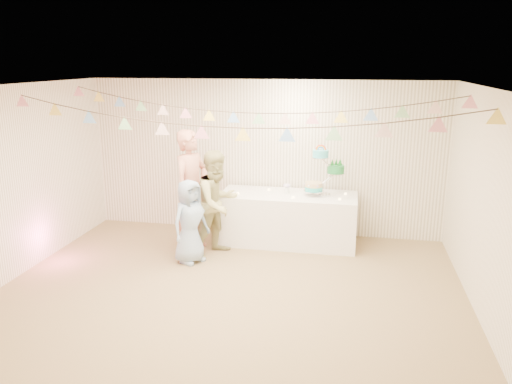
% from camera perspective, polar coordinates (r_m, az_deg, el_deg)
% --- Properties ---
extents(floor, '(6.00, 6.00, 0.00)m').
position_cam_1_polar(floor, '(6.56, -3.12, -11.46)').
color(floor, olive).
rests_on(floor, ground).
extents(ceiling, '(6.00, 6.00, 0.00)m').
position_cam_1_polar(ceiling, '(5.89, -3.49, 11.85)').
color(ceiling, white).
rests_on(ceiling, ground).
extents(back_wall, '(6.00, 6.00, 0.00)m').
position_cam_1_polar(back_wall, '(8.48, 0.89, 3.95)').
color(back_wall, white).
rests_on(back_wall, ground).
extents(front_wall, '(6.00, 6.00, 0.00)m').
position_cam_1_polar(front_wall, '(3.87, -12.61, -10.11)').
color(front_wall, white).
rests_on(front_wall, ground).
extents(left_wall, '(5.00, 5.00, 0.00)m').
position_cam_1_polar(left_wall, '(7.42, -26.38, 0.78)').
color(left_wall, white).
rests_on(left_wall, ground).
extents(right_wall, '(5.00, 5.00, 0.00)m').
position_cam_1_polar(right_wall, '(6.11, 25.14, -1.84)').
color(right_wall, white).
rests_on(right_wall, ground).
extents(table, '(2.18, 0.87, 0.82)m').
position_cam_1_polar(table, '(8.13, 3.68, -3.03)').
color(table, white).
rests_on(table, floor).
extents(cake_stand, '(0.68, 0.40, 0.76)m').
position_cam_1_polar(cake_stand, '(7.94, 7.76, 1.80)').
color(cake_stand, silver).
rests_on(cake_stand, table).
extents(cake_bottom, '(0.31, 0.31, 0.15)m').
position_cam_1_polar(cake_bottom, '(7.96, 6.58, -0.29)').
color(cake_bottom, '#28BEB6').
rests_on(cake_bottom, cake_stand).
extents(cake_middle, '(0.27, 0.27, 0.22)m').
position_cam_1_polar(cake_middle, '(8.03, 9.07, 1.73)').
color(cake_middle, '#1A7734').
rests_on(cake_middle, cake_stand).
extents(cake_top_tier, '(0.25, 0.25, 0.19)m').
position_cam_1_polar(cake_top_tier, '(7.86, 7.37, 3.53)').
color(cake_top_tier, '#44C6D6').
rests_on(cake_top_tier, cake_stand).
extents(platter, '(0.37, 0.37, 0.02)m').
position_cam_1_polar(platter, '(8.08, -0.58, -0.53)').
color(platter, white).
rests_on(platter, table).
extents(posy, '(0.14, 0.14, 0.16)m').
position_cam_1_polar(posy, '(8.07, 3.55, -0.07)').
color(posy, white).
rests_on(posy, table).
extents(person_adult_a, '(0.67, 0.81, 1.89)m').
position_cam_1_polar(person_adult_a, '(7.81, -7.34, 0.20)').
color(person_adult_a, tan).
rests_on(person_adult_a, floor).
extents(person_adult_b, '(0.93, 0.99, 1.62)m').
position_cam_1_polar(person_adult_b, '(7.56, -4.44, -1.27)').
color(person_adult_b, tan).
rests_on(person_adult_b, floor).
extents(person_child, '(0.66, 0.73, 1.25)m').
position_cam_1_polar(person_child, '(7.35, -7.56, -3.36)').
color(person_child, '#8FABCB').
rests_on(person_child, floor).
extents(bunting_back, '(5.60, 1.10, 0.40)m').
position_cam_1_polar(bunting_back, '(6.97, -1.16, 10.29)').
color(bunting_back, pink).
rests_on(bunting_back, ceiling).
extents(bunting_front, '(5.60, 0.90, 0.36)m').
position_cam_1_polar(bunting_front, '(5.72, -3.95, 8.94)').
color(bunting_front, '#72A5E5').
rests_on(bunting_front, ceiling).
extents(tealight_0, '(0.04, 0.04, 0.03)m').
position_cam_1_polar(tealight_0, '(8.01, -2.09, -0.13)').
color(tealight_0, '#FFD88C').
rests_on(tealight_0, table).
extents(tealight_1, '(0.04, 0.04, 0.03)m').
position_cam_1_polar(tealight_1, '(8.24, 1.48, 0.29)').
color(tealight_1, '#FFD88C').
rests_on(tealight_1, table).
extents(tealight_2, '(0.04, 0.04, 0.03)m').
position_cam_1_polar(tealight_2, '(7.79, 4.25, -0.60)').
color(tealight_2, '#FFD88C').
rests_on(tealight_2, table).
extents(tealight_3, '(0.04, 0.04, 0.03)m').
position_cam_1_polar(tealight_3, '(8.19, 6.36, 0.12)').
color(tealight_3, '#FFD88C').
rests_on(tealight_3, table).
extents(tealight_4, '(0.04, 0.04, 0.03)m').
position_cam_1_polar(tealight_4, '(7.78, 9.56, -0.78)').
color(tealight_4, '#FFD88C').
rests_on(tealight_4, table).
extents(tealight_5, '(0.04, 0.04, 0.03)m').
position_cam_1_polar(tealight_5, '(8.10, 10.20, -0.19)').
color(tealight_5, '#FFD88C').
rests_on(tealight_5, table).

